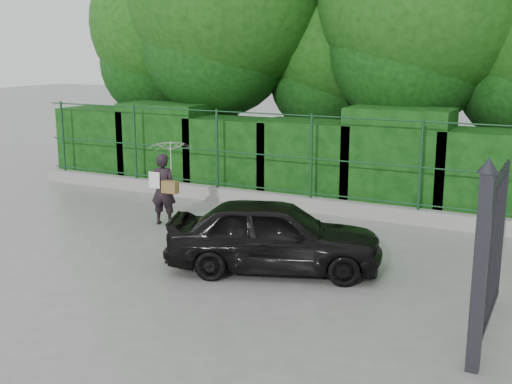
% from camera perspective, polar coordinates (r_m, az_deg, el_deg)
% --- Properties ---
extents(ground, '(80.00, 80.00, 0.00)m').
position_cam_1_polar(ground, '(10.21, -6.86, -7.09)').
color(ground, gray).
extents(kerb, '(14.00, 0.25, 0.30)m').
position_cam_1_polar(kerb, '(13.97, 3.33, -0.93)').
color(kerb, '#9E9E99').
rests_on(kerb, ground).
extents(fence, '(14.13, 0.06, 1.80)m').
position_cam_1_polar(fence, '(13.68, 4.23, 3.25)').
color(fence, '#164221').
rests_on(fence, kerb).
extents(hedge, '(14.20, 1.20, 2.20)m').
position_cam_1_polar(hedge, '(14.71, 4.97, 2.99)').
color(hedge, black).
rests_on(hedge, ground).
extents(gate, '(0.22, 2.33, 2.36)m').
position_cam_1_polar(gate, '(7.63, 19.80, -5.26)').
color(gate, '#232329').
rests_on(gate, ground).
extents(woman, '(0.88, 0.89, 1.69)m').
position_cam_1_polar(woman, '(12.65, -7.82, 2.01)').
color(woman, black).
rests_on(woman, ground).
extents(car, '(3.62, 2.40, 1.15)m').
position_cam_1_polar(car, '(10.07, 1.64, -3.84)').
color(car, black).
rests_on(car, ground).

